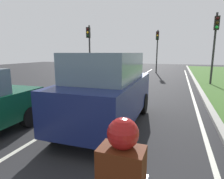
{
  "coord_description": "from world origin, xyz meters",
  "views": [
    {
      "loc": [
        2.79,
        3.29,
        2.28
      ],
      "look_at": [
        0.95,
        8.54,
        1.2
      ],
      "focal_mm": 30.37,
      "sensor_mm": 36.0,
      "label": 1
    }
  ],
  "objects_px": {
    "traffic_light_near_right": "(215,37)",
    "car_suv_ahead": "(108,89)",
    "rider_person": "(122,176)",
    "traffic_light_far_median": "(157,44)",
    "traffic_light_overhead_left": "(89,42)"
  },
  "relations": [
    {
      "from": "traffic_light_near_right",
      "to": "rider_person",
      "type": "bearing_deg",
      "value": -101.13
    },
    {
      "from": "traffic_light_overhead_left",
      "to": "traffic_light_far_median",
      "type": "bearing_deg",
      "value": 50.92
    },
    {
      "from": "rider_person",
      "to": "traffic_light_near_right",
      "type": "distance_m",
      "value": 13.97
    },
    {
      "from": "rider_person",
      "to": "traffic_light_far_median",
      "type": "distance_m",
      "value": 20.88
    },
    {
      "from": "traffic_light_overhead_left",
      "to": "traffic_light_far_median",
      "type": "height_order",
      "value": "traffic_light_far_median"
    },
    {
      "from": "traffic_light_near_right",
      "to": "car_suv_ahead",
      "type": "bearing_deg",
      "value": -113.87
    },
    {
      "from": "car_suv_ahead",
      "to": "traffic_light_far_median",
      "type": "xyz_separation_m",
      "value": [
        -0.38,
        16.78,
        2.09
      ]
    },
    {
      "from": "car_suv_ahead",
      "to": "rider_person",
      "type": "xyz_separation_m",
      "value": [
        1.6,
        -3.9,
        0.02
      ]
    },
    {
      "from": "rider_person",
      "to": "traffic_light_far_median",
      "type": "relative_size",
      "value": 0.25
    },
    {
      "from": "car_suv_ahead",
      "to": "traffic_light_overhead_left",
      "type": "bearing_deg",
      "value": 117.96
    },
    {
      "from": "car_suv_ahead",
      "to": "traffic_light_near_right",
      "type": "height_order",
      "value": "traffic_light_near_right"
    },
    {
      "from": "traffic_light_near_right",
      "to": "traffic_light_overhead_left",
      "type": "xyz_separation_m",
      "value": [
        -9.92,
        0.65,
        -0.16
      ]
    },
    {
      "from": "traffic_light_overhead_left",
      "to": "car_suv_ahead",
      "type": "bearing_deg",
      "value": -61.25
    },
    {
      "from": "traffic_light_far_median",
      "to": "traffic_light_overhead_left",
      "type": "bearing_deg",
      "value": -129.08
    },
    {
      "from": "rider_person",
      "to": "traffic_light_overhead_left",
      "type": "xyz_separation_m",
      "value": [
        -7.25,
        14.2,
        1.99
      ]
    }
  ]
}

